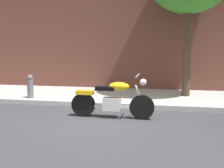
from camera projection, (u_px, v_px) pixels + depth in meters
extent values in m
plane|color=#38383D|center=(98.00, 123.00, 6.38)|extent=(60.00, 60.00, 0.00)
cube|color=#B2B2B2|center=(120.00, 97.00, 9.47)|extent=(20.08, 3.11, 0.14)
cube|color=brown|center=(128.00, 3.00, 10.76)|extent=(20.08, 0.50, 7.14)
cylinder|color=black|center=(142.00, 107.00, 6.69)|extent=(0.61, 0.13, 0.61)
cylinder|color=black|center=(83.00, 105.00, 6.98)|extent=(0.61, 0.13, 0.61)
cube|color=silver|center=(112.00, 104.00, 6.83)|extent=(0.44, 0.28, 0.32)
cube|color=silver|center=(112.00, 107.00, 6.84)|extent=(1.37, 0.09, 0.06)
ellipsoid|color=yellow|center=(119.00, 86.00, 6.73)|extent=(0.52, 0.26, 0.22)
cube|color=black|center=(105.00, 88.00, 6.81)|extent=(0.48, 0.24, 0.10)
cube|color=yellow|center=(85.00, 92.00, 6.93)|extent=(0.44, 0.24, 0.10)
cylinder|color=silver|center=(140.00, 96.00, 6.66)|extent=(0.27, 0.05, 0.58)
cylinder|color=silver|center=(138.00, 76.00, 6.61)|extent=(0.04, 0.70, 0.04)
sphere|color=silver|center=(143.00, 82.00, 6.60)|extent=(0.17, 0.17, 0.17)
cylinder|color=silver|center=(104.00, 106.00, 7.05)|extent=(0.80, 0.09, 0.09)
cylinder|color=#473424|center=(187.00, 47.00, 9.03)|extent=(0.27, 0.27, 3.58)
cylinder|color=slate|center=(30.00, 91.00, 8.83)|extent=(0.20, 0.20, 0.75)
sphere|color=slate|center=(30.00, 78.00, 8.77)|extent=(0.19, 0.19, 0.19)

